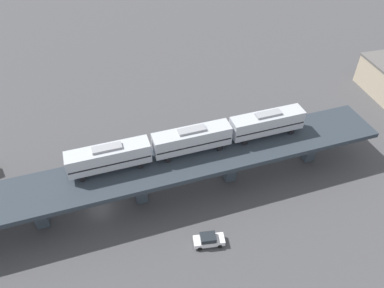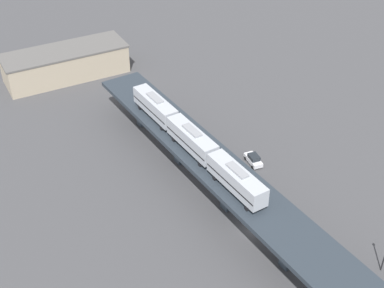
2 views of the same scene
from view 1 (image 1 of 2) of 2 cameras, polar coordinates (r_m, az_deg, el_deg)
name	(u,v)px [view 1 (image 1 of 2)]	position (r m, az deg, el deg)	size (l,w,h in m)	color
ground_plane	(101,209)	(60.69, -13.73, -9.67)	(400.00, 400.00, 0.00)	#424244
elevated_viaduct	(93,185)	(56.43, -14.81, -6.04)	(19.71, 92.33, 6.66)	#283039
subway_train	(192,139)	(56.60, 0.00, 0.79)	(7.39, 37.26, 4.45)	#ADB2BA
street_car_white	(209,240)	(54.67, 2.56, -14.38)	(2.16, 4.50, 1.89)	silver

